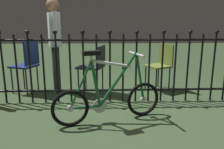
# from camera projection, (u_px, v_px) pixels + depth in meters

# --- Properties ---
(ground_plane) EXTENTS (20.00, 20.00, 0.00)m
(ground_plane) POSITION_uv_depth(u_px,v_px,m) (116.00, 121.00, 2.87)
(ground_plane) COLOR #354A2C
(iron_fence) EXTENTS (4.13, 0.07, 1.14)m
(iron_fence) POSITION_uv_depth(u_px,v_px,m) (108.00, 65.00, 3.44)
(iron_fence) COLOR black
(iron_fence) RESTS_ON ground
(bicycle) EXTENTS (1.35, 0.54, 0.89)m
(bicycle) POSITION_uv_depth(u_px,v_px,m) (108.00, 97.00, 2.82)
(bicycle) COLOR black
(bicycle) RESTS_ON ground
(chair_charcoal) EXTENTS (0.51, 0.51, 0.82)m
(chair_charcoal) POSITION_uv_depth(u_px,v_px,m) (95.00, 64.00, 3.87)
(chair_charcoal) COLOR black
(chair_charcoal) RESTS_ON ground
(chair_navy) EXTENTS (0.48, 0.48, 0.90)m
(chair_navy) POSITION_uv_depth(u_px,v_px,m) (27.00, 62.00, 3.90)
(chair_navy) COLOR black
(chair_navy) RESTS_ON ground
(chair_olive) EXTENTS (0.50, 0.50, 0.82)m
(chair_olive) POSITION_uv_depth(u_px,v_px,m) (161.00, 62.00, 4.09)
(chair_olive) COLOR black
(chair_olive) RESTS_ON ground
(person_visitor) EXTENTS (0.27, 0.46, 1.58)m
(person_visitor) POSITION_uv_depth(u_px,v_px,m) (55.00, 38.00, 3.90)
(person_visitor) COLOR #2D2D33
(person_visitor) RESTS_ON ground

